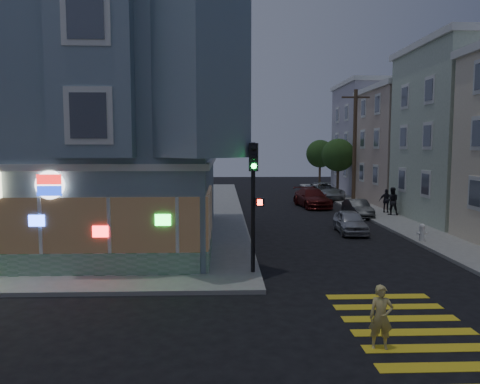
{
  "coord_description": "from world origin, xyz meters",
  "views": [
    {
      "loc": [
        1.63,
        -12.57,
        4.74
      ],
      "look_at": [
        2.33,
        6.47,
        2.88
      ],
      "focal_mm": 35.0,
      "sensor_mm": 36.0,
      "label": 1
    }
  ],
  "objects": [
    {
      "name": "parked_car_d",
      "position": [
        10.7,
        28.71,
        0.76
      ],
      "size": [
        2.97,
        5.65,
        1.52
      ],
      "primitive_type": "imported",
      "rotation": [
        0.0,
        0.0,
        0.08
      ],
      "color": "#9FA5A9",
      "rests_on": "ground"
    },
    {
      "name": "row_house_c",
      "position": [
        19.5,
        25.0,
        4.65
      ],
      "size": [
        12.0,
        8.6,
        9.0
      ],
      "primitive_type": "cube",
      "color": "tan",
      "rests_on": "sidewalk_ne"
    },
    {
      "name": "sidewalk_nw",
      "position": [
        -13.5,
        23.0,
        0.07
      ],
      "size": [
        33.0,
        42.0,
        0.15
      ],
      "primitive_type": "cube",
      "color": "gray",
      "rests_on": "ground"
    },
    {
      "name": "parked_car_c",
      "position": [
        8.6,
        23.51,
        0.73
      ],
      "size": [
        2.61,
        5.22,
        1.46
      ],
      "primitive_type": "imported",
      "rotation": [
        0.0,
        0.0,
        0.12
      ],
      "color": "#5A1614",
      "rests_on": "ground"
    },
    {
      "name": "corner_building",
      "position": [
        -6.0,
        10.98,
        5.82
      ],
      "size": [
        14.6,
        14.6,
        11.4
      ],
      "color": "gray",
      "rests_on": "sidewalk_nw"
    },
    {
      "name": "street_tree_near",
      "position": [
        12.2,
        30.0,
        3.94
      ],
      "size": [
        3.0,
        3.0,
        5.3
      ],
      "color": "#4C3826",
      "rests_on": "sidewalk_ne"
    },
    {
      "name": "row_house_d",
      "position": [
        19.5,
        34.0,
        5.4
      ],
      "size": [
        12.0,
        8.6,
        10.5
      ],
      "primitive_type": "cube",
      "color": "#ACA5B5",
      "rests_on": "sidewalk_ne"
    },
    {
      "name": "parked_car_b",
      "position": [
        10.7,
        18.31,
        0.59
      ],
      "size": [
        1.33,
        3.59,
        1.17
      ],
      "primitive_type": "imported",
      "rotation": [
        0.0,
        0.0,
        0.03
      ],
      "color": "#323436",
      "rests_on": "ground"
    },
    {
      "name": "traffic_signal",
      "position": [
        2.74,
        4.1,
        3.35
      ],
      "size": [
        0.58,
        0.53,
        4.73
      ],
      "rotation": [
        0.0,
        0.0,
        -0.2
      ],
      "color": "black",
      "rests_on": "sidewalk_nw"
    },
    {
      "name": "street_tree_far",
      "position": [
        12.2,
        38.0,
        3.94
      ],
      "size": [
        3.0,
        3.0,
        5.3
      ],
      "color": "#4C3826",
      "rests_on": "sidewalk_ne"
    },
    {
      "name": "ground",
      "position": [
        0.0,
        0.0,
        0.0
      ],
      "size": [
        120.0,
        120.0,
        0.0
      ],
      "primitive_type": "plane",
      "color": "black",
      "rests_on": "ground"
    },
    {
      "name": "fire_hydrant",
      "position": [
        11.3,
        9.49,
        0.6
      ],
      "size": [
        0.49,
        0.28,
        0.85
      ],
      "color": "white",
      "rests_on": "sidewalk_ne"
    },
    {
      "name": "pedestrian_a",
      "position": [
        13.0,
        18.25,
        1.08
      ],
      "size": [
        1.02,
        0.87,
        1.85
      ],
      "primitive_type": "imported",
      "rotation": [
        0.0,
        0.0,
        2.94
      ],
      "color": "black",
      "rests_on": "sidewalk_ne"
    },
    {
      "name": "parked_car_a",
      "position": [
        8.6,
        12.51,
        0.62
      ],
      "size": [
        1.66,
        3.72,
        1.24
      ],
      "primitive_type": "imported",
      "rotation": [
        0.0,
        0.0,
        -0.05
      ],
      "color": "#AFB1B7",
      "rests_on": "ground"
    },
    {
      "name": "pedestrian_b",
      "position": [
        13.0,
        19.3,
        0.97
      ],
      "size": [
        1.04,
        0.71,
        1.64
      ],
      "primitive_type": "imported",
      "rotation": [
        0.0,
        0.0,
        2.79
      ],
      "color": "black",
      "rests_on": "sidewalk_ne"
    },
    {
      "name": "running_child",
      "position": [
        5.32,
        -2.1,
        0.76
      ],
      "size": [
        0.61,
        0.45,
        1.51
      ],
      "primitive_type": "imported",
      "rotation": [
        0.0,
        0.0,
        -0.17
      ],
      "color": "#D1BD6B",
      "rests_on": "ground"
    },
    {
      "name": "utility_pole",
      "position": [
        12.0,
        24.0,
        4.8
      ],
      "size": [
        2.2,
        0.3,
        9.0
      ],
      "color": "#4C3826",
      "rests_on": "sidewalk_ne"
    }
  ]
}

